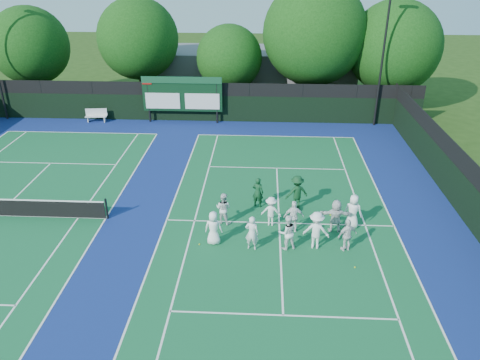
{
  "coord_description": "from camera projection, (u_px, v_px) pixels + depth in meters",
  "views": [
    {
      "loc": [
        -0.88,
        -18.45,
        11.78
      ],
      "look_at": [
        -2.0,
        3.0,
        1.3
      ],
      "focal_mm": 35.0,
      "sensor_mm": 36.0,
      "label": 1
    }
  ],
  "objects": [
    {
      "name": "player_back_4",
      "position": [
        353.0,
        211.0,
        21.92
      ],
      "size": [
        0.95,
        0.77,
        1.69
      ],
      "primitive_type": "imported",
      "rotation": [
        0.0,
        0.0,
        2.82
      ],
      "color": "white",
      "rests_on": "ground"
    },
    {
      "name": "player_front_0",
      "position": [
        214.0,
        228.0,
        20.68
      ],
      "size": [
        0.8,
        0.53,
        1.6
      ],
      "primitive_type": "imported",
      "rotation": [
        0.0,
        0.0,
        3.11
      ],
      "color": "white",
      "rests_on": "ground"
    },
    {
      "name": "scoreboard",
      "position": [
        182.0,
        94.0,
        35.04
      ],
      "size": [
        6.0,
        0.21,
        3.55
      ],
      "color": "black",
      "rests_on": "ground"
    },
    {
      "name": "tennis_ball_5",
      "position": [
        330.0,
        215.0,
        23.21
      ],
      "size": [
        0.07,
        0.07,
        0.07
      ],
      "primitive_type": "sphere",
      "color": "#B9D018",
      "rests_on": "ground"
    },
    {
      "name": "tree_c",
      "position": [
        231.0,
        59.0,
        37.66
      ],
      "size": [
        5.28,
        5.28,
        6.79
      ],
      "color": "black",
      "rests_on": "ground"
    },
    {
      "name": "ground",
      "position": [
        280.0,
        234.0,
        21.68
      ],
      "size": [
        120.0,
        120.0,
        0.0
      ],
      "primitive_type": "plane",
      "color": "#203B10",
      "rests_on": "ground"
    },
    {
      "name": "tree_e",
      "position": [
        396.0,
        49.0,
        36.65
      ],
      "size": [
        7.24,
        7.24,
        8.74
      ],
      "color": "black",
      "rests_on": "ground"
    },
    {
      "name": "coach_right",
      "position": [
        297.0,
        192.0,
        23.52
      ],
      "size": [
        1.33,
        1.02,
        1.81
      ],
      "primitive_type": "imported",
      "rotation": [
        0.0,
        0.0,
        3.48
      ],
      "color": "#0F3A1C",
      "rests_on": "ground"
    },
    {
      "name": "tree_b",
      "position": [
        140.0,
        41.0,
        37.39
      ],
      "size": [
        6.44,
        6.44,
        8.81
      ],
      "color": "black",
      "rests_on": "ground"
    },
    {
      "name": "clubhouse",
      "position": [
        252.0,
        72.0,
        42.44
      ],
      "size": [
        18.0,
        6.0,
        4.0
      ],
      "primitive_type": "cube",
      "color": "slate",
      "rests_on": "ground"
    },
    {
      "name": "near_court",
      "position": [
        279.0,
        223.0,
        22.57
      ],
      "size": [
        11.05,
        23.85,
        0.01
      ],
      "color": "#12572F",
      "rests_on": "ground"
    },
    {
      "name": "player_front_3",
      "position": [
        316.0,
        230.0,
        20.35
      ],
      "size": [
        1.25,
        0.86,
        1.77
      ],
      "primitive_type": "imported",
      "rotation": [
        0.0,
        0.0,
        2.95
      ],
      "color": "white",
      "rests_on": "ground"
    },
    {
      "name": "player_back_3",
      "position": [
        336.0,
        216.0,
        21.6
      ],
      "size": [
        1.52,
        0.53,
        1.63
      ],
      "primitive_type": "imported",
      "rotation": [
        0.0,
        0.0,
        3.11
      ],
      "color": "silver",
      "rests_on": "ground"
    },
    {
      "name": "player_front_2",
      "position": [
        287.0,
        232.0,
        20.32
      ],
      "size": [
        0.94,
        0.82,
        1.65
      ],
      "primitive_type": "imported",
      "rotation": [
        0.0,
        0.0,
        3.42
      ],
      "color": "white",
      "rests_on": "ground"
    },
    {
      "name": "player_back_1",
      "position": [
        271.0,
        211.0,
        22.13
      ],
      "size": [
        1.02,
        0.67,
        1.48
      ],
      "primitive_type": "imported",
      "rotation": [
        0.0,
        0.0,
        3.01
      ],
      "color": "white",
      "rests_on": "ground"
    },
    {
      "name": "tree_a",
      "position": [
        33.0,
        48.0,
        38.08
      ],
      "size": [
        6.25,
        6.25,
        8.09
      ],
      "color": "black",
      "rests_on": "ground"
    },
    {
      "name": "tennis_ball_0",
      "position": [
        199.0,
        244.0,
        20.89
      ],
      "size": [
        0.07,
        0.07,
        0.07
      ],
      "primitive_type": "sphere",
      "color": "#B9D018",
      "rests_on": "ground"
    },
    {
      "name": "tennis_ball_4",
      "position": [
        296.0,
        220.0,
        22.78
      ],
      "size": [
        0.07,
        0.07,
        0.07
      ],
      "primitive_type": "sphere",
      "color": "#B9D018",
      "rests_on": "ground"
    },
    {
      "name": "coach_left",
      "position": [
        258.0,
        192.0,
        23.73
      ],
      "size": [
        0.68,
        0.55,
        1.62
      ],
      "primitive_type": "imported",
      "rotation": [
        0.0,
        0.0,
        2.83
      ],
      "color": "#103C1F",
      "rests_on": "ground"
    },
    {
      "name": "player_back_2",
      "position": [
        294.0,
        217.0,
        21.56
      ],
      "size": [
        0.96,
        0.44,
        1.6
      ],
      "primitive_type": "imported",
      "rotation": [
        0.0,
        0.0,
        3.19
      ],
      "color": "white",
      "rests_on": "ground"
    },
    {
      "name": "player_front_1",
      "position": [
        252.0,
        233.0,
        20.28
      ],
      "size": [
        0.66,
        0.5,
        1.64
      ],
      "primitive_type": "imported",
      "rotation": [
        0.0,
        0.0,
        2.95
      ],
      "color": "white",
      "rests_on": "ground"
    },
    {
      "name": "light_pole_right",
      "position": [
        385.0,
        39.0,
        32.66
      ],
      "size": [
        1.2,
        0.3,
        10.12
      ],
      "color": "black",
      "rests_on": "ground"
    },
    {
      "name": "divider_fence_right",
      "position": [
        476.0,
        203.0,
        21.56
      ],
      "size": [
        0.08,
        32.0,
        3.0
      ],
      "color": "black",
      "rests_on": "ground"
    },
    {
      "name": "player_back_0",
      "position": [
        223.0,
        208.0,
        22.28
      ],
      "size": [
        0.94,
        0.84,
        1.58
      ],
      "primitive_type": "imported",
      "rotation": [
        0.0,
        0.0,
        2.76
      ],
      "color": "silver",
      "rests_on": "ground"
    },
    {
      "name": "tree_d",
      "position": [
        316.0,
        36.0,
        36.51
      ],
      "size": [
        8.08,
        8.08,
        10.17
      ],
      "color": "black",
      "rests_on": "ground"
    },
    {
      "name": "bench",
      "position": [
        96.0,
        115.0,
        35.88
      ],
      "size": [
        1.66,
        0.62,
        1.02
      ],
      "color": "silver",
      "rests_on": "ground"
    },
    {
      "name": "back_fence",
      "position": [
        197.0,
        104.0,
        35.73
      ],
      "size": [
        34.0,
        0.08,
        3.0
      ],
      "color": "black",
      "rests_on": "ground"
    },
    {
      "name": "tennis_ball_2",
      "position": [
        355.0,
        267.0,
        19.36
      ],
      "size": [
        0.07,
        0.07,
        0.07
      ],
      "primitive_type": "sphere",
      "color": "#B9D018",
      "rests_on": "ground"
    },
    {
      "name": "court_apron",
      "position": [
        156.0,
        220.0,
        22.86
      ],
      "size": [
        34.0,
        32.0,
        0.01
      ],
      "primitive_type": "cube",
      "color": "navy",
      "rests_on": "ground"
    },
    {
      "name": "player_front_4",
      "position": [
        347.0,
        235.0,
        20.21
      ],
      "size": [
        0.98,
        0.7,
        1.54
      ],
      "primitive_type": "imported",
      "rotation": [
        0.0,
        0.0,
        3.54
      ],
      "color": "silver",
      "rests_on": "ground"
    }
  ]
}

